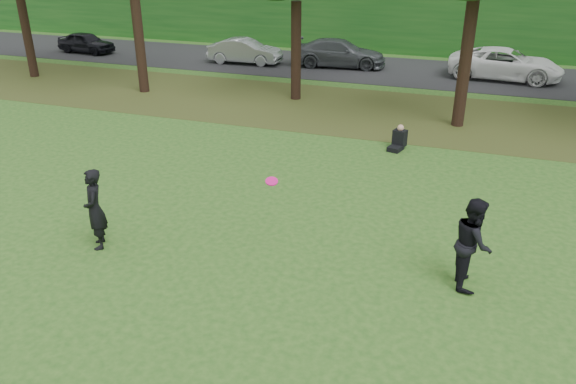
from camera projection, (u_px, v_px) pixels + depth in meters
The scene contains 9 objects.
ground at pixel (221, 274), 11.92m from camera, with size 120.00×120.00×0.00m, color #234F18.
leaf_litter at pixel (358, 110), 23.08m from camera, with size 60.00×7.00×0.01m, color #443918.
street at pixel (391, 70), 29.94m from camera, with size 70.00×7.00×0.02m, color black.
far_hedge at pixel (411, 9), 34.06m from camera, with size 70.00×3.00×5.00m, color #154A16.
player_left at pixel (95, 209), 12.62m from camera, with size 0.69×0.46×1.90m, color black.
player_right at pixel (473, 243), 11.20m from camera, with size 0.94×0.73×1.94m, color black.
parked_cars at pixel (406, 59), 29.00m from camera, with size 40.22×3.43×1.51m.
frisbee at pixel (272, 181), 11.86m from camera, with size 0.29×0.27×0.15m.
seated_person at pixel (399, 140), 18.82m from camera, with size 0.59×0.81×0.83m.
Camera 1 is at (4.68, -9.08, 6.56)m, focal length 35.00 mm.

